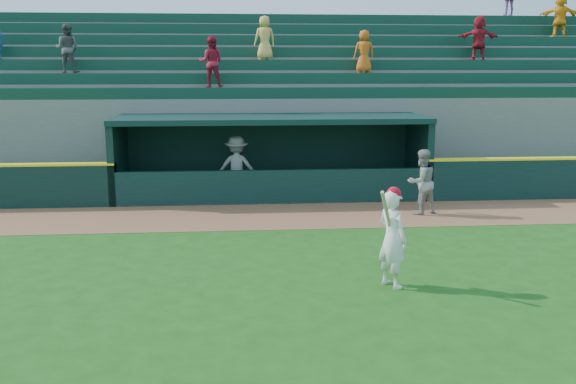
{
  "coord_description": "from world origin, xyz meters",
  "views": [
    {
      "loc": [
        -1.13,
        -11.75,
        3.91
      ],
      "look_at": [
        0.0,
        1.6,
        1.3
      ],
      "focal_mm": 40.0,
      "sensor_mm": 36.0,
      "label": 1
    }
  ],
  "objects": [
    {
      "name": "ground",
      "position": [
        0.0,
        0.0,
        0.0
      ],
      "size": [
        120.0,
        120.0,
        0.0
      ],
      "primitive_type": "plane",
      "color": "#194B12",
      "rests_on": "ground"
    },
    {
      "name": "warning_track",
      "position": [
        0.0,
        4.9,
        0.01
      ],
      "size": [
        40.0,
        3.0,
        0.01
      ],
      "primitive_type": "cube",
      "color": "brown",
      "rests_on": "ground"
    },
    {
      "name": "dugout_player_front",
      "position": [
        3.88,
        4.84,
        0.88
      ],
      "size": [
        1.04,
        0.94,
        1.76
      ],
      "primitive_type": "imported",
      "rotation": [
        0.0,
        0.0,
        3.52
      ],
      "color": "gray",
      "rests_on": "ground"
    },
    {
      "name": "dugout_player_inside",
      "position": [
        -1.06,
        7.44,
        0.95
      ],
      "size": [
        1.27,
        0.79,
        1.89
      ],
      "primitive_type": "imported",
      "rotation": [
        0.0,
        0.0,
        3.06
      ],
      "color": "#999994",
      "rests_on": "ground"
    },
    {
      "name": "dugout",
      "position": [
        0.0,
        8.0,
        1.36
      ],
      "size": [
        9.4,
        2.8,
        2.46
      ],
      "color": "slate",
      "rests_on": "ground"
    },
    {
      "name": "stands",
      "position": [
        0.01,
        12.57,
        2.4
      ],
      "size": [
        34.5,
        6.25,
        7.51
      ],
      "color": "slate",
      "rests_on": "ground"
    },
    {
      "name": "batter_at_plate",
      "position": [
        1.67,
        -0.84,
        0.92
      ],
      "size": [
        0.69,
        0.83,
        1.86
      ],
      "color": "white",
      "rests_on": "ground"
    }
  ]
}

